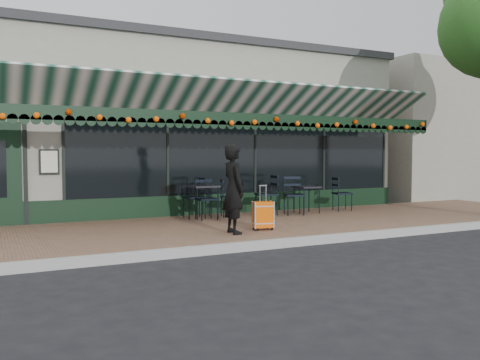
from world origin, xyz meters
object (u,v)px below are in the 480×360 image
chair_a_right (342,194)px  chair_a_front (294,195)px  woman (234,189)px  chair_a_left (266,195)px  chair_b_right (230,198)px  chair_b_front (206,199)px  cafe_table_a (307,189)px  cafe_table_b (203,189)px  chair_b_left (194,198)px  suitcase (263,215)px

chair_a_right → chair_a_front: (-1.67, -0.22, 0.03)m
chair_a_right → chair_a_front: chair_a_front is taller
woman → chair_a_front: 3.31m
chair_a_left → chair_b_right: 1.00m
woman → chair_b_front: bearing=-7.3°
woman → cafe_table_a: bearing=-54.2°
chair_a_front → chair_b_right: size_ratio=1.05×
chair_a_front → chair_b_right: chair_a_front is taller
cafe_table_a → chair_b_right: 2.12m
woman → chair_a_left: size_ratio=1.70×
chair_a_front → chair_a_right: bearing=26.2°
chair_a_left → chair_a_front: bearing=69.7°
cafe_table_b → chair_b_left: bearing=174.6°
chair_a_left → chair_b_right: size_ratio=1.08×
woman → cafe_table_a: (3.13, 2.17, -0.24)m
suitcase → chair_a_front: bearing=56.0°
chair_a_left → chair_b_right: chair_a_left is taller
woman → chair_a_front: (2.62, 1.98, -0.37)m
suitcase → cafe_table_b: (-0.33, 2.32, 0.40)m
cafe_table_b → chair_a_left: 1.65m
chair_a_right → chair_b_front: bearing=105.3°
woman → chair_a_left: bearing=-40.2°
chair_b_front → suitcase: bearing=-77.0°
woman → chair_b_left: woman is taller
cafe_table_b → chair_b_right: (0.64, -0.15, -0.23)m
chair_b_front → chair_a_left: bearing=8.9°
chair_a_front → chair_b_left: 2.51m
cafe_table_a → chair_b_right: size_ratio=0.74×
chair_a_right → chair_b_right: (-3.27, 0.10, 0.01)m
chair_a_front → cafe_table_b: bearing=-173.2°
suitcase → chair_b_left: size_ratio=0.93×
cafe_table_b → chair_b_left: 0.31m
cafe_table_b → chair_a_right: 3.92m
cafe_table_a → chair_a_front: size_ratio=0.71×
cafe_table_b → chair_b_right: bearing=-13.0°
chair_a_right → chair_a_left: bearing=100.7°
chair_a_right → chair_b_front: size_ratio=0.96×
chair_a_right → chair_a_front: size_ratio=0.93×
woman → suitcase: 0.91m
chair_a_left → chair_a_right: (2.27, -0.11, -0.05)m
chair_a_right → chair_b_right: 3.27m
cafe_table_a → chair_b_front: chair_b_front is taller
suitcase → chair_b_front: size_ratio=0.95×
woman → suitcase: (0.71, 0.13, -0.55)m
suitcase → chair_b_left: (-0.55, 2.34, 0.18)m
cafe_table_a → chair_b_front: (-2.83, -0.11, -0.15)m
cafe_table_a → chair_b_front: 2.83m
woman → chair_b_right: size_ratio=1.84×
cafe_table_b → chair_b_right: chair_b_right is taller
chair_a_left → chair_b_left: (-1.86, 0.16, -0.02)m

